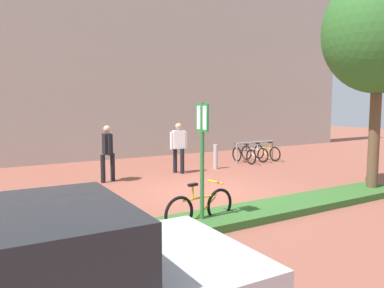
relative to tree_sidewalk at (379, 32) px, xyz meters
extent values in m
plane|color=brown|center=(-3.66, 2.43, -4.18)|extent=(60.00, 60.00, 0.00)
cube|color=#B2ADA3|center=(-3.66, 10.17, 0.82)|extent=(28.00, 1.20, 10.00)
cube|color=#336028|center=(-2.98, -0.01, -4.10)|extent=(7.00, 1.10, 0.16)
cylinder|color=brown|center=(0.00, 0.00, -2.65)|extent=(0.28, 0.28, 3.06)
ellipsoid|color=#2D6628|center=(0.00, 0.00, 0.02)|extent=(2.86, 2.86, 3.14)
cylinder|color=#2D7238|center=(-5.39, -0.01, -2.99)|extent=(0.08, 0.08, 2.38)
cube|color=#198C33|center=(-5.39, -0.01, -2.08)|extent=(0.05, 0.36, 0.52)
cube|color=white|center=(-5.39, -0.01, -2.08)|extent=(0.05, 0.30, 0.44)
torus|color=black|center=(-5.89, 0.01, -3.85)|extent=(0.66, 0.14, 0.66)
torus|color=black|center=(-4.87, 0.14, -3.85)|extent=(0.66, 0.14, 0.66)
cylinder|color=gold|center=(-5.38, 0.07, -3.63)|extent=(0.83, 0.14, 0.04)
cylinder|color=gold|center=(-5.28, 0.09, -3.88)|extent=(0.61, 0.11, 0.44)
cylinder|color=gold|center=(-5.56, 0.05, -3.51)|extent=(0.04, 0.04, 0.28)
cube|color=black|center=(-5.56, 0.05, -3.35)|extent=(0.21, 0.10, 0.05)
cylinder|color=gold|center=(-5.00, 0.12, -3.37)|extent=(0.09, 0.42, 0.04)
cylinder|color=#99999E|center=(0.09, 5.89, -3.78)|extent=(0.06, 0.06, 0.80)
cylinder|color=#99999E|center=(2.13, 6.03, -3.78)|extent=(0.06, 0.06, 0.80)
cylinder|color=#99999E|center=(1.11, 5.96, -3.38)|extent=(2.05, 0.20, 0.06)
torus|color=black|center=(0.42, 5.40, -3.87)|extent=(0.07, 0.61, 0.61)
torus|color=black|center=(0.45, 6.34, -3.87)|extent=(0.07, 0.61, 0.61)
cylinder|color=black|center=(0.43, 5.87, -3.67)|extent=(0.06, 0.77, 0.03)
cylinder|color=black|center=(0.43, 5.96, -3.90)|extent=(0.05, 0.56, 0.40)
cylinder|color=black|center=(0.43, 5.70, -3.56)|extent=(0.03, 0.03, 0.26)
cube|color=black|center=(0.43, 5.70, -3.41)|extent=(0.08, 0.19, 0.05)
cylinder|color=black|center=(0.44, 6.23, -3.43)|extent=(0.39, 0.05, 0.04)
torus|color=black|center=(1.15, 5.54, -3.87)|extent=(0.11, 0.61, 0.61)
torus|color=black|center=(1.07, 6.47, -3.87)|extent=(0.11, 0.61, 0.61)
cylinder|color=silver|center=(1.11, 6.01, -3.67)|extent=(0.10, 0.77, 0.03)
cylinder|color=silver|center=(1.10, 6.10, -3.90)|extent=(0.08, 0.56, 0.40)
cylinder|color=silver|center=(1.12, 5.84, -3.56)|extent=(0.03, 0.03, 0.26)
cube|color=black|center=(1.12, 5.84, -3.41)|extent=(0.09, 0.19, 0.05)
cylinder|color=silver|center=(1.08, 6.36, -3.43)|extent=(0.39, 0.07, 0.04)
torus|color=black|center=(1.82, 5.54, -3.87)|extent=(0.09, 0.61, 0.61)
torus|color=black|center=(1.77, 6.48, -3.87)|extent=(0.09, 0.61, 0.61)
cylinder|color=gold|center=(1.79, 6.01, -3.67)|extent=(0.07, 0.77, 0.03)
cylinder|color=gold|center=(1.79, 6.10, -3.90)|extent=(0.06, 0.56, 0.40)
cylinder|color=gold|center=(1.80, 5.84, -3.56)|extent=(0.03, 0.03, 0.26)
cube|color=black|center=(1.80, 5.84, -3.41)|extent=(0.08, 0.19, 0.05)
cylinder|color=gold|center=(1.77, 6.37, -3.43)|extent=(0.39, 0.06, 0.04)
cylinder|color=#ADADB2|center=(-1.34, 5.33, -3.73)|extent=(0.16, 0.16, 0.90)
cylinder|color=black|center=(-5.32, 5.18, -3.75)|extent=(0.14, 0.14, 0.85)
cylinder|color=black|center=(-5.67, 5.03, -3.75)|extent=(0.14, 0.14, 0.85)
cube|color=black|center=(-5.50, 5.10, -3.02)|extent=(0.28, 0.42, 0.62)
cylinder|color=black|center=(-5.47, 5.36, -3.05)|extent=(0.09, 0.09, 0.59)
cylinder|color=black|center=(-5.52, 4.85, -3.05)|extent=(0.09, 0.09, 0.59)
sphere|color=tan|center=(-5.50, 5.10, -2.57)|extent=(0.22, 0.22, 0.22)
cylinder|color=black|center=(-2.87, 5.13, -3.75)|extent=(0.14, 0.14, 0.85)
cylinder|color=black|center=(-3.00, 5.40, -3.75)|extent=(0.14, 0.14, 0.85)
cube|color=white|center=(-2.93, 5.26, -3.02)|extent=(0.44, 0.31, 0.62)
cylinder|color=white|center=(-2.68, 5.21, -3.05)|extent=(0.09, 0.09, 0.59)
cylinder|color=white|center=(-3.19, 5.31, -3.05)|extent=(0.09, 0.09, 0.59)
sphere|color=tan|center=(-2.93, 5.26, -2.57)|extent=(0.22, 0.22, 0.22)
cylinder|color=black|center=(-7.62, -2.04, -3.86)|extent=(0.65, 0.24, 0.64)
camera|label=1|loc=(-9.26, -5.96, -1.84)|focal=35.50mm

